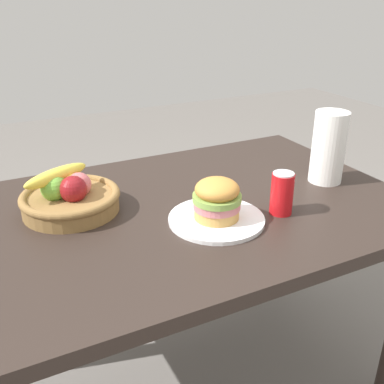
{
  "coord_description": "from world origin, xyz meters",
  "views": [
    {
      "loc": [
        -0.52,
        -1.11,
        1.36
      ],
      "look_at": [
        0.02,
        -0.04,
        0.81
      ],
      "focal_mm": 42.35,
      "sensor_mm": 36.0,
      "label": 1
    }
  ],
  "objects_px": {
    "soda_can": "(282,193)",
    "paper_towel_roll": "(329,147)",
    "sandwich": "(217,199)",
    "plate": "(216,219)",
    "fruit_basket": "(69,196)"
  },
  "relations": [
    {
      "from": "plate",
      "to": "sandwich",
      "type": "xyz_separation_m",
      "value": [
        0.0,
        0.0,
        0.06
      ]
    },
    {
      "from": "plate",
      "to": "fruit_basket",
      "type": "height_order",
      "value": "fruit_basket"
    },
    {
      "from": "fruit_basket",
      "to": "plate",
      "type": "bearing_deg",
      "value": -35.19
    },
    {
      "from": "soda_can",
      "to": "paper_towel_roll",
      "type": "distance_m",
      "value": 0.31
    },
    {
      "from": "sandwich",
      "to": "fruit_basket",
      "type": "xyz_separation_m",
      "value": [
        -0.35,
        0.25,
        -0.02
      ]
    },
    {
      "from": "sandwich",
      "to": "soda_can",
      "type": "height_order",
      "value": "sandwich"
    },
    {
      "from": "fruit_basket",
      "to": "paper_towel_roll",
      "type": "distance_m",
      "value": 0.84
    },
    {
      "from": "fruit_basket",
      "to": "paper_towel_roll",
      "type": "relative_size",
      "value": 1.21
    },
    {
      "from": "sandwich",
      "to": "soda_can",
      "type": "relative_size",
      "value": 1.09
    },
    {
      "from": "paper_towel_roll",
      "to": "sandwich",
      "type": "bearing_deg",
      "value": -169.51
    },
    {
      "from": "plate",
      "to": "soda_can",
      "type": "bearing_deg",
      "value": -11.35
    },
    {
      "from": "sandwich",
      "to": "soda_can",
      "type": "xyz_separation_m",
      "value": [
        0.19,
        -0.04,
        -0.01
      ]
    },
    {
      "from": "plate",
      "to": "fruit_basket",
      "type": "distance_m",
      "value": 0.43
    },
    {
      "from": "plate",
      "to": "sandwich",
      "type": "bearing_deg",
      "value": 0.0
    },
    {
      "from": "plate",
      "to": "paper_towel_roll",
      "type": "distance_m",
      "value": 0.49
    }
  ]
}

